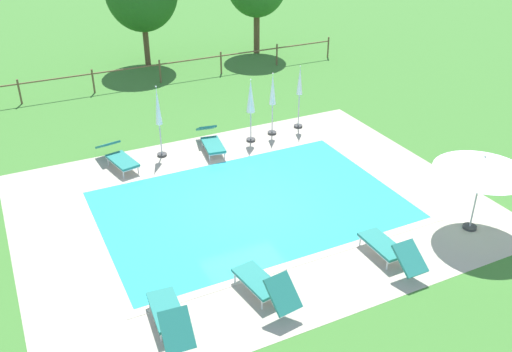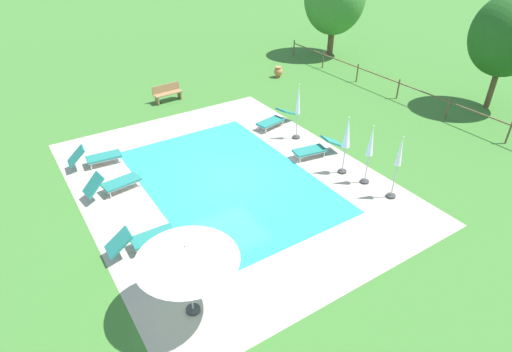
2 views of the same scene
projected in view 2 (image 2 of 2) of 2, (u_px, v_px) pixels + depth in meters
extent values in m
plane|color=#3D752D|center=(228.00, 180.00, 15.53)|extent=(160.00, 160.00, 0.00)
cube|color=#B2A893|center=(228.00, 180.00, 15.53)|extent=(12.83, 10.09, 0.01)
cube|color=#2DB7C6|center=(228.00, 180.00, 15.53)|extent=(8.38, 5.63, 0.01)
cube|color=#C0B59F|center=(291.00, 158.00, 16.87)|extent=(8.86, 0.24, 0.01)
cube|color=#C0B59F|center=(152.00, 205.00, 14.19)|extent=(8.86, 0.24, 0.01)
cube|color=#C0B59F|center=(299.00, 246.00, 12.48)|extent=(0.24, 5.63, 0.01)
cube|color=#C0B59F|center=(179.00, 135.00, 18.58)|extent=(0.24, 5.63, 0.01)
cube|color=#237A70|center=(121.00, 182.00, 14.85)|extent=(0.77, 1.37, 0.07)
cube|color=#237A70|center=(93.00, 185.00, 14.17)|extent=(0.68, 0.74, 0.62)
cube|color=silver|center=(122.00, 183.00, 14.88)|extent=(0.74, 1.34, 0.04)
cylinder|color=silver|center=(133.00, 178.00, 15.41)|extent=(0.04, 0.04, 0.28)
cylinder|color=silver|center=(140.00, 183.00, 15.08)|extent=(0.04, 0.04, 0.28)
cylinder|color=silver|center=(104.00, 189.00, 14.80)|extent=(0.04, 0.04, 0.28)
cylinder|color=silver|center=(110.00, 195.00, 14.47)|extent=(0.04, 0.04, 0.28)
cube|color=#237A70|center=(153.00, 236.00, 12.39)|extent=(0.61, 1.30, 0.07)
cube|color=#237A70|center=(119.00, 242.00, 11.81)|extent=(0.60, 0.73, 0.53)
cube|color=silver|center=(154.00, 238.00, 12.42)|extent=(0.58, 1.28, 0.04)
cylinder|color=silver|center=(168.00, 230.00, 12.92)|extent=(0.04, 0.04, 0.28)
cylinder|color=silver|center=(175.00, 239.00, 12.56)|extent=(0.04, 0.04, 0.28)
cylinder|color=silver|center=(133.00, 243.00, 12.42)|extent=(0.04, 0.04, 0.28)
cylinder|color=silver|center=(139.00, 253.00, 12.05)|extent=(0.04, 0.04, 0.28)
cube|color=#237A70|center=(104.00, 157.00, 16.36)|extent=(0.71, 1.35, 0.07)
cube|color=#237A70|center=(76.00, 156.00, 15.83)|extent=(0.65, 0.72, 0.61)
cube|color=silver|center=(104.00, 158.00, 16.39)|extent=(0.68, 1.32, 0.04)
cylinder|color=silver|center=(117.00, 154.00, 16.86)|extent=(0.04, 0.04, 0.28)
cylinder|color=silver|center=(120.00, 160.00, 16.48)|extent=(0.04, 0.04, 0.28)
cylinder|color=silver|center=(89.00, 161.00, 16.42)|extent=(0.04, 0.04, 0.28)
cylinder|color=silver|center=(91.00, 167.00, 16.04)|extent=(0.04, 0.04, 0.28)
cube|color=#237A70|center=(310.00, 150.00, 16.77)|extent=(0.80, 1.38, 0.07)
cube|color=#237A70|center=(332.00, 141.00, 17.01)|extent=(0.72, 0.86, 0.45)
cube|color=silver|center=(309.00, 152.00, 16.80)|extent=(0.76, 1.35, 0.04)
cylinder|color=silver|center=(300.00, 160.00, 16.48)|extent=(0.04, 0.04, 0.28)
cylinder|color=silver|center=(294.00, 154.00, 16.87)|extent=(0.04, 0.04, 0.28)
cylinder|color=silver|center=(324.00, 154.00, 16.86)|extent=(0.04, 0.04, 0.28)
cylinder|color=silver|center=(318.00, 149.00, 17.25)|extent=(0.04, 0.04, 0.28)
cube|color=#237A70|center=(270.00, 122.00, 19.02)|extent=(0.85, 1.39, 0.07)
cube|color=#237A70|center=(286.00, 112.00, 19.53)|extent=(0.75, 0.89, 0.42)
cube|color=silver|center=(270.00, 123.00, 19.05)|extent=(0.82, 1.36, 0.04)
cylinder|color=silver|center=(266.00, 131.00, 18.63)|extent=(0.04, 0.04, 0.28)
cylinder|color=silver|center=(258.00, 127.00, 18.94)|extent=(0.04, 0.04, 0.28)
cylinder|color=silver|center=(283.00, 123.00, 19.28)|extent=(0.04, 0.04, 0.28)
cylinder|color=silver|center=(275.00, 120.00, 19.59)|extent=(0.04, 0.04, 0.28)
cylinder|color=#383838|center=(193.00, 310.00, 10.47)|extent=(0.36, 0.36, 0.08)
cylinder|color=#B2B5B7|center=(190.00, 280.00, 9.92)|extent=(0.04, 0.04, 2.13)
cone|color=white|center=(186.00, 253.00, 9.45)|extent=(2.43, 2.43, 0.41)
sphere|color=white|center=(185.00, 246.00, 9.34)|extent=(0.06, 0.06, 0.06)
cylinder|color=#383838|center=(365.00, 181.00, 15.37)|extent=(0.32, 0.32, 0.08)
cylinder|color=#B2B5B7|center=(367.00, 169.00, 15.08)|extent=(0.04, 0.04, 1.16)
cone|color=white|center=(371.00, 141.00, 14.48)|extent=(0.24, 0.24, 1.10)
sphere|color=white|center=(374.00, 126.00, 14.17)|extent=(0.05, 0.05, 0.05)
cylinder|color=#383838|center=(342.00, 171.00, 15.96)|extent=(0.32, 0.32, 0.08)
cylinder|color=#B2B5B7|center=(344.00, 160.00, 15.68)|extent=(0.04, 0.04, 1.11)
cone|color=white|center=(347.00, 133.00, 15.07)|extent=(0.30, 0.30, 1.14)
sphere|color=white|center=(349.00, 117.00, 14.76)|extent=(0.05, 0.05, 0.05)
cylinder|color=#383838|center=(296.00, 137.00, 18.34)|extent=(0.32, 0.32, 0.08)
cylinder|color=#B2B5B7|center=(297.00, 126.00, 18.05)|extent=(0.04, 0.04, 1.16)
cone|color=white|center=(298.00, 99.00, 17.40)|extent=(0.22, 0.22, 1.26)
sphere|color=white|center=(299.00, 84.00, 17.05)|extent=(0.05, 0.05, 0.05)
cylinder|color=#383838|center=(391.00, 196.00, 14.60)|extent=(0.32, 0.32, 0.08)
cylinder|color=#B2B5B7|center=(394.00, 181.00, 14.27)|extent=(0.04, 0.04, 1.30)
cone|color=white|center=(400.00, 151.00, 13.65)|extent=(0.22, 0.22, 1.02)
sphere|color=white|center=(403.00, 137.00, 13.36)|extent=(0.05, 0.05, 0.05)
cube|color=#937047|center=(168.00, 93.00, 21.58)|extent=(0.54, 1.53, 0.06)
cube|color=#937047|center=(166.00, 88.00, 21.60)|extent=(0.15, 1.50, 0.40)
cube|color=#937047|center=(180.00, 95.00, 22.03)|extent=(0.40, 0.09, 0.41)
cube|color=#937047|center=(157.00, 100.00, 21.39)|extent=(0.40, 0.09, 0.41)
cylinder|color=#C67547|center=(278.00, 77.00, 24.89)|extent=(0.28, 0.28, 0.08)
ellipsoid|color=#C67547|center=(278.00, 72.00, 24.73)|extent=(0.50, 0.50, 0.52)
cylinder|color=#C67547|center=(278.00, 67.00, 24.59)|extent=(0.38, 0.38, 0.06)
cylinder|color=brown|center=(294.00, 48.00, 28.19)|extent=(0.08, 0.08, 1.05)
cylinder|color=brown|center=(323.00, 60.00, 26.09)|extent=(0.08, 0.08, 1.05)
cylinder|color=brown|center=(357.00, 73.00, 23.98)|extent=(0.08, 0.08, 1.05)
cylinder|color=brown|center=(398.00, 89.00, 21.87)|extent=(0.08, 0.08, 1.05)
cylinder|color=brown|center=(448.00, 108.00, 19.76)|extent=(0.08, 0.08, 1.05)
cylinder|color=brown|center=(509.00, 132.00, 17.65)|extent=(0.08, 0.08, 1.05)
cube|color=brown|center=(423.00, 92.00, 20.64)|extent=(20.85, 0.05, 0.05)
cylinder|color=brown|center=(331.00, 40.00, 28.24)|extent=(0.40, 0.40, 1.93)
cylinder|color=brown|center=(492.00, 87.00, 20.60)|extent=(0.27, 0.27, 2.13)
ellipsoid|color=#235B1E|center=(509.00, 35.00, 19.26)|extent=(3.41, 3.41, 3.79)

